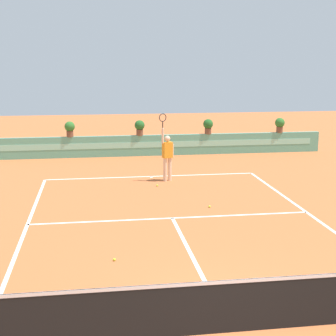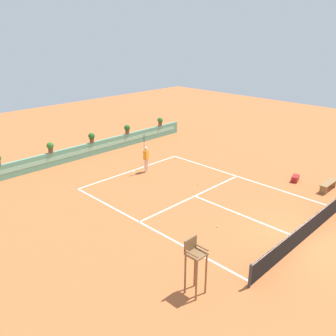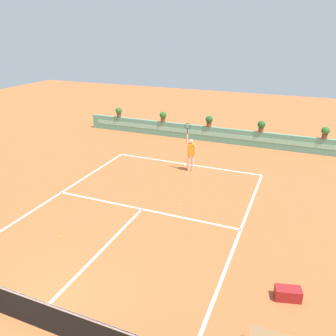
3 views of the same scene
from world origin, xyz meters
TOP-DOWN VIEW (x-y plane):
  - ground_plane at (0.00, 6.00)m, footprint 60.00×60.00m
  - court_lines at (0.00, 6.72)m, footprint 8.32×11.94m
  - net at (0.00, 0.00)m, footprint 8.92×0.10m
  - back_wall_barrier at (0.00, 16.39)m, footprint 18.00×0.21m
  - gear_bag at (5.98, 3.40)m, footprint 0.77×0.53m
  - tennis_player at (0.53, 11.06)m, footprint 0.59×0.33m
  - tennis_ball_near_baseline at (0.04, 10.26)m, footprint 0.07×0.07m
  - tennis_ball_mid_court at (-1.81, 3.41)m, footprint 0.07×0.07m
  - tennis_ball_by_sideline at (1.32, 7.30)m, footprint 0.07×0.07m
  - potted_plant_far_right at (6.96, 16.39)m, footprint 0.48×0.48m
  - potted_plant_left at (-3.30, 16.39)m, footprint 0.48×0.48m
  - potted_plant_right at (3.32, 16.39)m, footprint 0.48×0.48m
  - potted_plant_centre at (-0.02, 16.39)m, footprint 0.48×0.48m
  - potted_plant_far_left at (-6.79, 16.39)m, footprint 0.48×0.48m

SIDE VIEW (x-z plane):
  - ground_plane at x=0.00m, z-range 0.00..0.00m
  - court_lines at x=0.00m, z-range 0.00..0.01m
  - tennis_ball_near_baseline at x=0.04m, z-range 0.00..0.07m
  - tennis_ball_mid_court at x=-1.81m, z-range 0.00..0.07m
  - tennis_ball_by_sideline at x=1.32m, z-range 0.00..0.07m
  - gear_bag at x=5.98m, z-range 0.00..0.36m
  - back_wall_barrier at x=0.00m, z-range 0.00..1.00m
  - net at x=0.00m, z-range 0.01..1.01m
  - tennis_player at x=0.53m, z-range -0.24..2.34m
  - potted_plant_far_right at x=6.96m, z-range 1.05..1.78m
  - potted_plant_left at x=-3.30m, z-range 1.05..1.78m
  - potted_plant_right at x=3.32m, z-range 1.05..1.78m
  - potted_plant_centre at x=-0.02m, z-range 1.05..1.78m
  - potted_plant_far_left at x=-6.79m, z-range 1.05..1.78m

